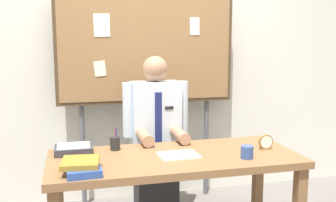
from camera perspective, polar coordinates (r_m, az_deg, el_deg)
The scene contains 10 objects.
back_wall at distance 3.75m, azimuth -3.69°, elevation 6.29°, with size 6.40×0.08×2.70m, color silver.
desk at distance 2.74m, azimuth 0.96°, elevation -9.72°, with size 1.70×0.73×0.73m.
person at distance 3.31m, azimuth -1.79°, elevation -6.41°, with size 0.55×0.56×1.39m.
bulletin_board at distance 3.55m, azimuth -3.11°, elevation 7.10°, with size 1.61×0.09×1.92m.
book_stack at distance 2.43m, azimuth -12.42°, elevation -9.25°, with size 0.24×0.30×0.08m.
open_notebook at distance 2.70m, azimuth 1.52°, elevation -7.88°, with size 0.27×0.19×0.01m, color white.
desk_clock at distance 2.94m, azimuth 14.07°, elevation -5.89°, with size 0.11×0.04×0.11m.
coffee_mug at distance 2.69m, azimuth 11.44°, elevation -7.32°, with size 0.08×0.08×0.09m, color #334C8C.
pen_holder at distance 2.85m, azimuth -7.73°, elevation -6.14°, with size 0.07×0.07×0.16m.
paper_tray at distance 2.84m, azimuth -13.59°, elevation -6.84°, with size 0.26×0.20×0.06m.
Camera 1 is at (-0.67, -2.51, 1.52)m, focal length 41.83 mm.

